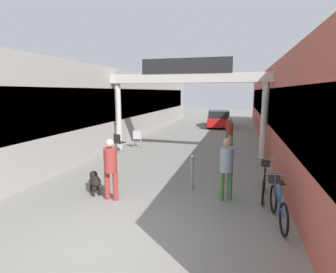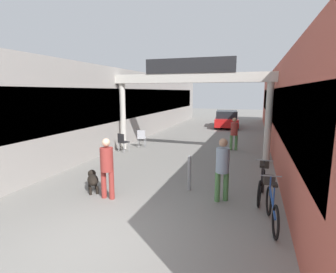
{
  "view_description": "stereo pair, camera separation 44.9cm",
  "coord_description": "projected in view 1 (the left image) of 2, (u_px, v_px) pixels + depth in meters",
  "views": [
    {
      "loc": [
        2.34,
        -3.98,
        2.83
      ],
      "look_at": [
        0.0,
        4.57,
        1.3
      ],
      "focal_mm": 28.0,
      "sensor_mm": 36.0,
      "label": 1
    },
    {
      "loc": [
        2.77,
        -3.85,
        2.83
      ],
      "look_at": [
        0.0,
        4.57,
        1.3
      ],
      "focal_mm": 28.0,
      "sensor_mm": 36.0,
      "label": 2
    }
  ],
  "objects": [
    {
      "name": "pedestrian_carrying_crate",
      "position": [
        229.0,
        131.0,
        12.82
      ],
      "size": [
        0.4,
        0.39,
        1.59
      ],
      "color": "#4C7F47",
      "rests_on": "ground_plane"
    },
    {
      "name": "bollard_post_metal",
      "position": [
        192.0,
        172.0,
        7.57
      ],
      "size": [
        0.1,
        0.1,
        1.03
      ],
      "color": "gray",
      "rests_on": "ground_plane"
    },
    {
      "name": "pedestrian_with_dog",
      "position": [
        111.0,
        166.0,
        6.79
      ],
      "size": [
        0.38,
        0.34,
        1.63
      ],
      "color": "#99332D",
      "rests_on": "ground_plane"
    },
    {
      "name": "storefront_right",
      "position": [
        294.0,
        108.0,
        13.67
      ],
      "size": [
        3.0,
        26.0,
        3.95
      ],
      "color": "#B25142",
      "rests_on": "ground_plane"
    },
    {
      "name": "bicycle_black_second",
      "position": [
        264.0,
        180.0,
        7.13
      ],
      "size": [
        0.46,
        1.68,
        0.98
      ],
      "color": "black",
      "rests_on": "ground_plane"
    },
    {
      "name": "dog_on_leash",
      "position": [
        95.0,
        180.0,
        7.37
      ],
      "size": [
        0.68,
        0.76,
        0.56
      ],
      "color": "black",
      "rests_on": "ground_plane"
    },
    {
      "name": "pedestrian_companion",
      "position": [
        226.0,
        165.0,
        6.78
      ],
      "size": [
        0.47,
        0.47,
        1.66
      ],
      "color": "#4C7F47",
      "rests_on": "ground_plane"
    },
    {
      "name": "arcade_sign_gateway",
      "position": [
        186.0,
        87.0,
        11.59
      ],
      "size": [
        7.4,
        0.47,
        4.25
      ],
      "color": "beige",
      "rests_on": "ground_plane"
    },
    {
      "name": "storefront_left",
      "position": [
        117.0,
        105.0,
        16.32
      ],
      "size": [
        3.0,
        26.0,
        3.95
      ],
      "color": "#9E9993",
      "rests_on": "ground_plane"
    },
    {
      "name": "bicycle_blue_nearest",
      "position": [
        277.0,
        202.0,
        5.75
      ],
      "size": [
        0.46,
        1.69,
        0.98
      ],
      "color": "black",
      "rests_on": "ground_plane"
    },
    {
      "name": "ground_plane",
      "position": [
        103.0,
        245.0,
        4.88
      ],
      "size": [
        80.0,
        80.0,
        0.0
      ],
      "primitive_type": "plane",
      "color": "gray"
    },
    {
      "name": "cafe_chair_aluminium_farther",
      "position": [
        137.0,
        137.0,
        13.31
      ],
      "size": [
        0.49,
        0.49,
        0.89
      ],
      "color": "gray",
      "rests_on": "ground_plane"
    },
    {
      "name": "cafe_chair_black_nearer",
      "position": [
        119.0,
        141.0,
        12.17
      ],
      "size": [
        0.51,
        0.51,
        0.89
      ],
      "color": "gray",
      "rests_on": "ground_plane"
    },
    {
      "name": "parked_car_red",
      "position": [
        218.0,
        119.0,
        21.16
      ],
      "size": [
        2.13,
        4.15,
        1.33
      ],
      "color": "red",
      "rests_on": "ground_plane"
    }
  ]
}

